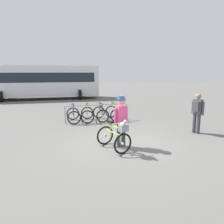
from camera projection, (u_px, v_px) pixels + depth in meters
name	position (u px, v px, depth m)	size (l,w,h in m)	color
ground_plane	(123.00, 145.00, 7.22)	(80.00, 80.00, 0.00)	#605E5B
bike_rack_rail	(97.00, 109.00, 10.48)	(3.20, 0.29, 0.88)	#99999E
racked_bike_blue	(73.00, 115.00, 10.39)	(0.70, 1.13, 0.97)	black
racked_bike_yellow	(87.00, 114.00, 10.58)	(0.74, 1.16, 0.98)	black
racked_bike_black	(101.00, 113.00, 10.77)	(0.71, 1.12, 0.97)	black
racked_bike_lime	(114.00, 113.00, 10.96)	(0.73, 1.13, 0.97)	black
featured_bicycle	(116.00, 136.00, 6.62)	(1.02, 1.26, 1.09)	black
person_with_featured_bike	(121.00, 119.00, 6.87)	(0.50, 0.32, 1.72)	#383842
pedestrian_with_backpack	(197.00, 111.00, 8.40)	(0.43, 0.48, 1.64)	#383842
bus_distant	(43.00, 80.00, 19.03)	(10.07, 3.60, 3.08)	silver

